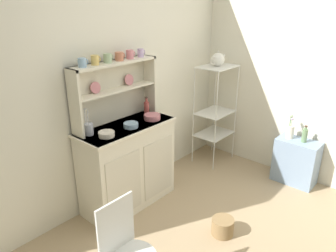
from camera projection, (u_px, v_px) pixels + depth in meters
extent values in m
cube|color=silver|center=(120.00, 84.00, 3.33)|extent=(3.84, 0.05, 2.50)
cube|color=silver|center=(334.00, 80.00, 3.46)|extent=(0.05, 3.84, 2.50)
cube|color=silver|center=(128.00, 165.00, 3.35)|extent=(1.00, 0.42, 0.90)
cube|color=beige|center=(124.00, 186.00, 3.07)|extent=(0.42, 0.01, 0.63)
cube|color=beige|center=(159.00, 168.00, 3.40)|extent=(0.42, 0.01, 0.63)
cube|color=#EEE6CE|center=(126.00, 127.00, 3.19)|extent=(1.03, 0.45, 0.02)
cube|color=beige|center=(111.00, 92.00, 3.19)|extent=(0.96, 0.02, 0.62)
cube|color=silver|center=(75.00, 104.00, 2.82)|extent=(0.02, 0.18, 0.62)
cube|color=silver|center=(149.00, 84.00, 3.47)|extent=(0.02, 0.18, 0.62)
cube|color=silver|center=(116.00, 90.00, 3.13)|extent=(0.92, 0.16, 0.02)
cube|color=silver|center=(114.00, 63.00, 3.03)|extent=(0.96, 0.18, 0.02)
cylinder|color=#D17A84|center=(95.00, 88.00, 2.99)|extent=(0.11, 0.03, 0.11)
cylinder|color=#D17A84|center=(129.00, 80.00, 3.28)|extent=(0.11, 0.03, 0.11)
cylinder|color=silver|center=(216.00, 123.00, 3.94)|extent=(0.01, 0.01, 1.29)
cylinder|color=silver|center=(235.00, 114.00, 4.27)|extent=(0.01, 0.01, 1.29)
cylinder|color=silver|center=(193.00, 117.00, 4.15)|extent=(0.01, 0.01, 1.29)
cylinder|color=silver|center=(214.00, 108.00, 4.48)|extent=(0.01, 0.01, 1.29)
cube|color=silver|center=(218.00, 67.00, 3.97)|extent=(0.50, 0.36, 0.01)
cube|color=silver|center=(215.00, 112.00, 4.20)|extent=(0.50, 0.36, 0.01)
cube|color=silver|center=(214.00, 133.00, 4.31)|extent=(0.50, 0.36, 0.01)
cube|color=#849EBC|center=(296.00, 161.00, 3.82)|extent=(0.28, 0.48, 0.54)
cube|color=white|center=(116.00, 226.00, 2.16)|extent=(0.31, 0.02, 0.40)
cylinder|color=#93754C|center=(223.00, 226.00, 3.01)|extent=(0.21, 0.21, 0.16)
cylinder|color=#8EB2D1|center=(82.00, 63.00, 2.77)|extent=(0.07, 0.07, 0.08)
torus|color=#8EB2D1|center=(87.00, 61.00, 2.80)|extent=(0.01, 0.05, 0.05)
cylinder|color=#DBB760|center=(95.00, 60.00, 2.86)|extent=(0.07, 0.07, 0.09)
torus|color=#DBB760|center=(99.00, 59.00, 2.89)|extent=(0.01, 0.05, 0.05)
cylinder|color=#9EB78E|center=(108.00, 58.00, 2.96)|extent=(0.08, 0.08, 0.08)
torus|color=#9EB78E|center=(112.00, 57.00, 3.00)|extent=(0.01, 0.05, 0.05)
cylinder|color=#C67556|center=(119.00, 56.00, 3.06)|extent=(0.08, 0.08, 0.08)
torus|color=#C67556|center=(123.00, 55.00, 3.09)|extent=(0.01, 0.05, 0.05)
cylinder|color=#D17A84|center=(130.00, 54.00, 3.16)|extent=(0.07, 0.07, 0.09)
torus|color=#D17A84|center=(133.00, 53.00, 3.19)|extent=(0.01, 0.05, 0.05)
cylinder|color=#B79ECC|center=(141.00, 53.00, 3.26)|extent=(0.06, 0.06, 0.08)
torus|color=#B79ECC|center=(144.00, 52.00, 3.29)|extent=(0.01, 0.05, 0.05)
cylinder|color=silver|center=(107.00, 134.00, 2.92)|extent=(0.15, 0.15, 0.05)
cylinder|color=#8EB2D1|center=(131.00, 125.00, 3.13)|extent=(0.14, 0.14, 0.05)
cylinder|color=#D17A84|center=(152.00, 117.00, 3.34)|extent=(0.17, 0.17, 0.05)
cylinder|color=#B74C47|center=(147.00, 108.00, 3.47)|extent=(0.06, 0.06, 0.13)
cylinder|color=#B74C47|center=(146.00, 100.00, 3.44)|extent=(0.03, 0.03, 0.04)
cylinder|color=#4C382D|center=(146.00, 98.00, 3.43)|extent=(0.03, 0.03, 0.01)
cylinder|color=#B2B7C6|center=(89.00, 129.00, 2.95)|extent=(0.08, 0.08, 0.11)
cylinder|color=silver|center=(89.00, 122.00, 2.90)|extent=(0.02, 0.01, 0.17)
ellipsoid|color=silver|center=(88.00, 112.00, 2.86)|extent=(0.02, 0.01, 0.01)
cylinder|color=silver|center=(85.00, 120.00, 2.91)|extent=(0.03, 0.02, 0.20)
ellipsoid|color=silver|center=(84.00, 109.00, 2.87)|extent=(0.02, 0.01, 0.01)
cylinder|color=silver|center=(87.00, 120.00, 2.93)|extent=(0.04, 0.01, 0.19)
ellipsoid|color=silver|center=(86.00, 109.00, 2.89)|extent=(0.02, 0.01, 0.01)
sphere|color=white|center=(218.00, 60.00, 3.94)|extent=(0.16, 0.16, 0.16)
sphere|color=silver|center=(218.00, 52.00, 3.91)|extent=(0.02, 0.02, 0.02)
cylinder|color=white|center=(223.00, 57.00, 4.02)|extent=(0.09, 0.02, 0.07)
torus|color=white|center=(214.00, 61.00, 3.88)|extent=(0.01, 0.10, 0.10)
cylinder|color=silver|center=(290.00, 132.00, 3.76)|extent=(0.09, 0.09, 0.16)
cylinder|color=#4C844C|center=(290.00, 122.00, 3.71)|extent=(0.00, 0.01, 0.14)
sphere|color=#9EB78E|center=(291.00, 116.00, 3.68)|extent=(0.04, 0.04, 0.04)
cylinder|color=#4C844C|center=(290.00, 121.00, 3.72)|extent=(0.00, 0.01, 0.16)
sphere|color=silver|center=(291.00, 115.00, 3.69)|extent=(0.03, 0.03, 0.03)
cylinder|color=#4C844C|center=(292.00, 123.00, 3.70)|extent=(0.00, 0.01, 0.11)
sphere|color=#B79ECC|center=(292.00, 119.00, 3.68)|extent=(0.03, 0.03, 0.03)
cylinder|color=#6B8C60|center=(305.00, 136.00, 3.66)|extent=(0.06, 0.06, 0.15)
cylinder|color=#6B8C60|center=(306.00, 128.00, 3.62)|extent=(0.03, 0.03, 0.03)
cylinder|color=#4C382D|center=(306.00, 126.00, 3.61)|extent=(0.03, 0.03, 0.01)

